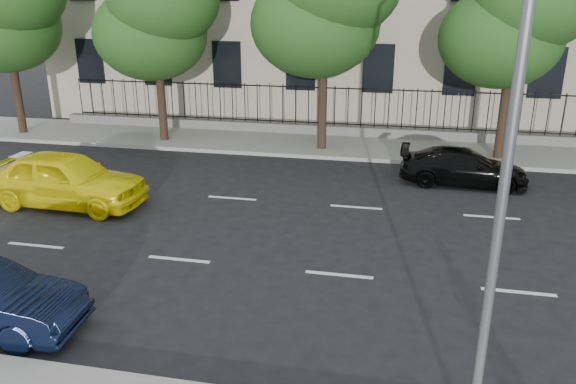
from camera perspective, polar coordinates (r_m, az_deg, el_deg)
name	(u,v)px	position (r m, az deg, el deg)	size (l,w,h in m)	color
ground	(324,335)	(11.27, 3.67, -14.27)	(120.00, 120.00, 0.00)	black
far_sidewalk	(371,147)	(24.12, 8.43, 4.52)	(60.00, 4.00, 0.15)	gray
lane_markings	(349,236)	(15.42, 6.19, -4.50)	(49.60, 4.62, 0.01)	silver
iron_fence	(374,125)	(25.64, 8.74, 6.72)	(30.00, 0.50, 2.20)	slate
street_light	(509,87)	(7.71, 21.56, 9.85)	(0.25, 3.32, 8.05)	slate
tree_b	(157,3)	(24.82, -13.18, 18.15)	(5.53, 5.12, 8.97)	#382619
tree_d	(518,5)	(22.97, 22.31, 17.16)	(5.34, 4.94, 8.84)	#382619
yellow_taxi	(65,179)	(18.58, -21.68, 1.23)	(2.01, 5.01, 1.71)	#FFE90D
black_sedan	(463,167)	(20.19, 17.38, 2.45)	(1.74, 4.29, 1.24)	black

